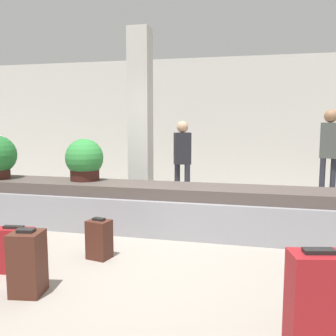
{
  "coord_description": "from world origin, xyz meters",
  "views": [
    {
      "loc": [
        1.27,
        -3.94,
        1.62
      ],
      "look_at": [
        0.0,
        1.3,
        0.94
      ],
      "focal_mm": 40.0,
      "sensor_mm": 36.0,
      "label": 1
    }
  ],
  "objects_px": {
    "pillar": "(140,122)",
    "potted_plant_0": "(84,160)",
    "traveler_1": "(182,155)",
    "suitcase_1": "(15,250)",
    "suitcase_3": "(316,304)",
    "traveler_0": "(329,146)",
    "suitcase_0": "(28,263)",
    "suitcase_2": "(99,239)"
  },
  "relations": [
    {
      "from": "suitcase_2",
      "to": "traveler_0",
      "type": "distance_m",
      "value": 5.12
    },
    {
      "from": "suitcase_2",
      "to": "pillar",
      "type": "bearing_deg",
      "value": 107.38
    },
    {
      "from": "suitcase_3",
      "to": "potted_plant_0",
      "type": "relative_size",
      "value": 1.17
    },
    {
      "from": "suitcase_1",
      "to": "suitcase_2",
      "type": "xyz_separation_m",
      "value": [
        0.71,
        0.59,
        -0.01
      ]
    },
    {
      "from": "suitcase_3",
      "to": "pillar",
      "type": "bearing_deg",
      "value": 110.36
    },
    {
      "from": "suitcase_2",
      "to": "traveler_1",
      "type": "relative_size",
      "value": 0.3
    },
    {
      "from": "suitcase_2",
      "to": "traveler_1",
      "type": "height_order",
      "value": "traveler_1"
    },
    {
      "from": "traveler_0",
      "to": "traveler_1",
      "type": "distance_m",
      "value": 2.9
    },
    {
      "from": "suitcase_1",
      "to": "potted_plant_0",
      "type": "distance_m",
      "value": 2.14
    },
    {
      "from": "suitcase_3",
      "to": "traveler_0",
      "type": "xyz_separation_m",
      "value": [
        0.94,
        5.3,
        0.75
      ]
    },
    {
      "from": "suitcase_3",
      "to": "suitcase_0",
      "type": "bearing_deg",
      "value": 158.99
    },
    {
      "from": "suitcase_1",
      "to": "suitcase_2",
      "type": "relative_size",
      "value": 1.05
    },
    {
      "from": "suitcase_1",
      "to": "traveler_0",
      "type": "bearing_deg",
      "value": 41.45
    },
    {
      "from": "suitcase_2",
      "to": "suitcase_1",
      "type": "bearing_deg",
      "value": -128.25
    },
    {
      "from": "suitcase_1",
      "to": "traveler_1",
      "type": "height_order",
      "value": "traveler_1"
    },
    {
      "from": "pillar",
      "to": "suitcase_3",
      "type": "distance_m",
      "value": 4.62
    },
    {
      "from": "suitcase_0",
      "to": "traveler_0",
      "type": "height_order",
      "value": "traveler_0"
    },
    {
      "from": "pillar",
      "to": "potted_plant_0",
      "type": "distance_m",
      "value": 1.29
    },
    {
      "from": "traveler_0",
      "to": "potted_plant_0",
      "type": "bearing_deg",
      "value": -125.65
    },
    {
      "from": "suitcase_3",
      "to": "potted_plant_0",
      "type": "distance_m",
      "value": 4.17
    },
    {
      "from": "suitcase_1",
      "to": "potted_plant_0",
      "type": "height_order",
      "value": "potted_plant_0"
    },
    {
      "from": "suitcase_3",
      "to": "traveler_0",
      "type": "distance_m",
      "value": 5.44
    },
    {
      "from": "suitcase_1",
      "to": "suitcase_2",
      "type": "distance_m",
      "value": 0.93
    },
    {
      "from": "suitcase_2",
      "to": "traveler_0",
      "type": "relative_size",
      "value": 0.27
    },
    {
      "from": "pillar",
      "to": "suitcase_0",
      "type": "height_order",
      "value": "pillar"
    },
    {
      "from": "pillar",
      "to": "suitcase_3",
      "type": "bearing_deg",
      "value": -56.7
    },
    {
      "from": "traveler_0",
      "to": "traveler_1",
      "type": "relative_size",
      "value": 1.14
    },
    {
      "from": "suitcase_2",
      "to": "potted_plant_0",
      "type": "height_order",
      "value": "potted_plant_0"
    },
    {
      "from": "suitcase_3",
      "to": "traveler_0",
      "type": "relative_size",
      "value": 0.42
    },
    {
      "from": "traveler_0",
      "to": "suitcase_0",
      "type": "bearing_deg",
      "value": -102.7
    },
    {
      "from": "suitcase_1",
      "to": "suitcase_3",
      "type": "relative_size",
      "value": 0.67
    },
    {
      "from": "pillar",
      "to": "traveler_0",
      "type": "xyz_separation_m",
      "value": [
        3.38,
        1.58,
        -0.48
      ]
    },
    {
      "from": "traveler_1",
      "to": "suitcase_0",
      "type": "bearing_deg",
      "value": 59.53
    },
    {
      "from": "suitcase_2",
      "to": "traveler_1",
      "type": "distance_m",
      "value": 3.27
    },
    {
      "from": "suitcase_0",
      "to": "suitcase_1",
      "type": "xyz_separation_m",
      "value": [
        -0.44,
        0.42,
        -0.06
      ]
    },
    {
      "from": "potted_plant_0",
      "to": "suitcase_3",
      "type": "bearing_deg",
      "value": -42.05
    },
    {
      "from": "suitcase_0",
      "to": "suitcase_2",
      "type": "height_order",
      "value": "suitcase_0"
    },
    {
      "from": "pillar",
      "to": "traveler_1",
      "type": "distance_m",
      "value": 1.19
    },
    {
      "from": "pillar",
      "to": "potted_plant_0",
      "type": "relative_size",
      "value": 4.89
    },
    {
      "from": "traveler_1",
      "to": "suitcase_1",
      "type": "bearing_deg",
      "value": 52.23
    },
    {
      "from": "potted_plant_0",
      "to": "traveler_0",
      "type": "bearing_deg",
      "value": 32.4
    },
    {
      "from": "suitcase_2",
      "to": "potted_plant_0",
      "type": "xyz_separation_m",
      "value": [
        -0.85,
        1.4,
        0.77
      ]
    }
  ]
}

